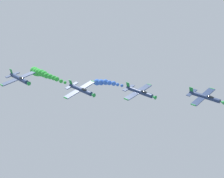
{
  "coord_description": "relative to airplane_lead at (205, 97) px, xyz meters",
  "views": [
    {
      "loc": [
        47.46,
        53.03,
        100.55
      ],
      "look_at": [
        0.0,
        0.0,
        74.77
      ],
      "focal_mm": 45.72,
      "sensor_mm": 36.0,
      "label": 1
    }
  ],
  "objects": [
    {
      "name": "airplane_left_inner",
      "position": [
        13.26,
        -11.81,
        1.43
      ],
      "size": [
        9.42,
        10.35,
        3.02
      ],
      "rotation": [
        0.0,
        0.21,
        0.0
      ],
      "color": "navy"
    },
    {
      "name": "smoke_trail_right_inner",
      "position": [
        24.79,
        -45.27,
        1.56
      ],
      "size": [
        4.33,
        24.64,
        4.05
      ],
      "color": "green"
    },
    {
      "name": "airplane_lead",
      "position": [
        0.0,
        0.0,
        0.0
      ],
      "size": [
        9.32,
        10.35,
        3.24
      ],
      "rotation": [
        0.0,
        0.27,
        0.0
      ],
      "color": "navy"
    },
    {
      "name": "smoke_trail_left_inner",
      "position": [
        13.97,
        -25.87,
        0.72
      ],
      "size": [
        2.63,
        11.54,
        2.84
      ],
      "color": "blue"
    },
    {
      "name": "airplane_left_outer",
      "position": [
        37.48,
        -32.3,
        5.52
      ],
      "size": [
        9.46,
        10.35,
        2.9
      ],
      "rotation": [
        0.0,
        0.18,
        0.0
      ],
      "color": "navy"
    },
    {
      "name": "airplane_right_inner",
      "position": [
        26.27,
        -20.6,
        2.87
      ],
      "size": [
        9.32,
        10.35,
        3.25
      ],
      "rotation": [
        0.0,
        0.27,
        0.0
      ],
      "color": "navy"
    }
  ]
}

